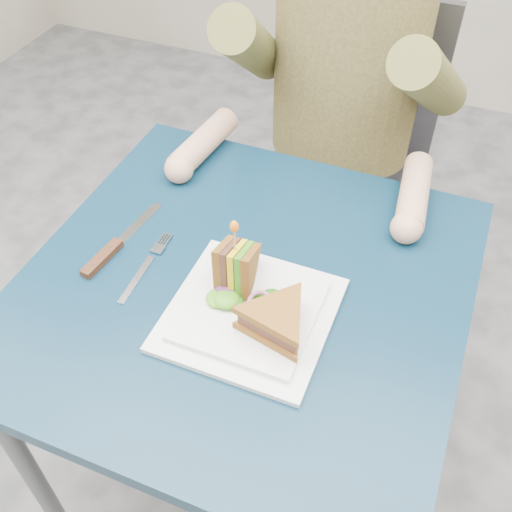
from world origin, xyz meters
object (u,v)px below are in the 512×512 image
at_px(plate, 250,313).
at_px(sandwich_upright, 236,268).
at_px(table, 244,312).
at_px(diner, 350,35).
at_px(chair, 345,150).
at_px(sandwich_flat, 277,320).
at_px(knife, 109,251).
at_px(fork, 144,268).

height_order(plate, sandwich_upright, sandwich_upright).
bearing_deg(plate, table, 121.05).
distance_m(diner, plate, 0.68).
xyz_separation_m(chair, sandwich_upright, (-0.01, -0.72, 0.24)).
bearing_deg(diner, sandwich_flat, -82.13).
relative_size(table, diner, 1.01).
bearing_deg(sandwich_flat, knife, 169.80).
height_order(table, chair, chair).
bearing_deg(knife, sandwich_flat, -10.20).
distance_m(diner, fork, 0.67).
relative_size(plate, fork, 1.45).
bearing_deg(chair, diner, -90.00).
xyz_separation_m(table, knife, (-0.25, -0.03, 0.09)).
height_order(fork, knife, knife).
height_order(sandwich_flat, knife, sandwich_flat).
relative_size(table, fork, 4.18).
relative_size(diner, knife, 3.36).
bearing_deg(plate, fork, 172.60).
bearing_deg(diner, chair, 90.00).
distance_m(fork, knife, 0.08).
bearing_deg(sandwich_upright, diner, 89.50).
relative_size(table, sandwich_flat, 4.55).
distance_m(chair, plate, 0.79).
xyz_separation_m(sandwich_flat, sandwich_upright, (-0.10, 0.07, 0.01)).
relative_size(diner, sandwich_upright, 5.36).
distance_m(table, diner, 0.64).
bearing_deg(chair, sandwich_flat, -83.23).
distance_m(table, knife, 0.27).
bearing_deg(knife, diner, 67.80).
height_order(table, plate, plate).
distance_m(table, sandwich_upright, 0.14).
bearing_deg(fork, sandwich_upright, 5.88).
height_order(diner, knife, diner).
bearing_deg(knife, chair, 70.96).
relative_size(table, chair, 0.81).
xyz_separation_m(diner, fork, (-0.17, -0.62, -0.18)).
relative_size(diner, plate, 2.87).
xyz_separation_m(diner, sandwich_flat, (0.09, -0.68, -0.14)).
height_order(chair, plate, chair).
distance_m(chair, sandwich_upright, 0.76).
distance_m(chair, fork, 0.78).
xyz_separation_m(chair, knife, (-0.25, -0.73, 0.20)).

